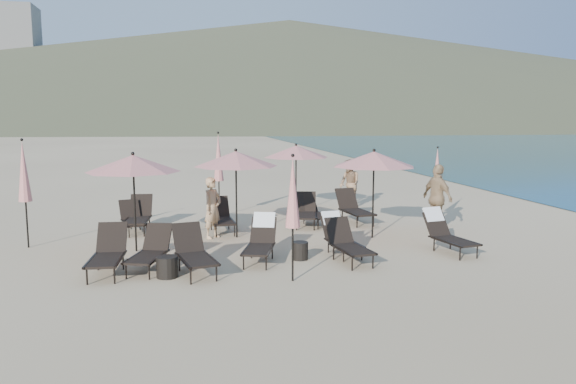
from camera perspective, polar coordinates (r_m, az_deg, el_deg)
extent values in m
plane|color=#D6BA8C|center=(13.15, 3.89, -6.79)|extent=(800.00, 800.00, 0.00)
cone|color=brown|center=(319.55, 0.17, 12.21)|extent=(690.00, 690.00, 55.00)
cone|color=brown|center=(393.32, 18.41, 9.32)|extent=(280.00, 280.00, 32.00)
cube|color=beige|center=(266.57, -26.31, 11.52)|extent=(22.00, 18.00, 48.00)
cube|color=beige|center=(325.33, -18.95, 10.22)|extent=(18.00, 16.00, 38.00)
cube|color=black|center=(12.29, -14.25, -6.48)|extent=(0.90, 1.25, 0.05)
cube|color=black|center=(12.92, -13.10, -4.48)|extent=(0.69, 0.59, 0.58)
cylinder|color=black|center=(12.00, -16.13, -7.74)|extent=(0.03, 0.03, 0.32)
cylinder|color=black|center=(12.87, -14.46, -6.62)|extent=(0.03, 0.03, 0.32)
cylinder|color=black|center=(11.82, -13.92, -7.89)|extent=(0.03, 0.03, 0.32)
cylinder|color=black|center=(12.70, -12.38, -6.74)|extent=(0.03, 0.03, 0.32)
cube|color=black|center=(12.43, -15.40, -6.31)|extent=(0.43, 1.22, 0.04)
cube|color=black|center=(12.23, -12.93, -6.46)|extent=(0.43, 1.22, 0.04)
cube|color=black|center=(11.81, -9.20, -6.81)|extent=(0.86, 1.31, 0.05)
cube|color=black|center=(12.51, -10.14, -4.60)|extent=(0.71, 0.58, 0.62)
cylinder|color=black|center=(11.32, -9.86, -8.41)|extent=(0.04, 0.04, 0.34)
cylinder|color=black|center=(12.30, -10.99, -7.13)|extent=(0.04, 0.04, 0.34)
cylinder|color=black|center=(11.45, -7.28, -8.18)|extent=(0.04, 0.04, 0.34)
cylinder|color=black|center=(12.42, -8.61, -6.93)|extent=(0.04, 0.04, 0.34)
cube|color=black|center=(11.79, -10.70, -6.82)|extent=(0.32, 1.34, 0.04)
cube|color=black|center=(11.92, -7.84, -6.58)|extent=(0.32, 1.34, 0.04)
cube|color=black|center=(12.60, -3.04, -5.87)|extent=(0.90, 1.26, 0.05)
cube|color=black|center=(13.28, -2.52, -3.92)|extent=(0.69, 0.59, 0.59)
cylinder|color=black|center=(12.23, -4.54, -7.14)|extent=(0.03, 0.03, 0.32)
cylinder|color=black|center=(13.16, -3.75, -6.05)|extent=(0.03, 0.03, 0.32)
cylinder|color=black|center=(12.15, -2.24, -7.22)|extent=(0.03, 0.03, 0.32)
cylinder|color=black|center=(13.09, -1.61, -6.11)|extent=(0.03, 0.03, 0.32)
cube|color=black|center=(12.69, -4.28, -5.74)|extent=(0.42, 1.23, 0.04)
cube|color=black|center=(12.60, -1.72, -5.82)|extent=(0.42, 1.23, 0.04)
cube|color=white|center=(13.37, -2.44, -2.86)|extent=(0.57, 0.41, 0.35)
cube|color=black|center=(12.67, 6.63, -5.83)|extent=(0.74, 1.22, 0.05)
cube|color=black|center=(13.29, 5.20, -3.92)|extent=(0.65, 0.51, 0.59)
cylinder|color=black|center=(12.19, 6.54, -7.21)|extent=(0.03, 0.03, 0.32)
cylinder|color=black|center=(13.05, 4.66, -6.17)|extent=(0.03, 0.03, 0.32)
cylinder|color=black|center=(12.41, 8.62, -6.98)|extent=(0.03, 0.03, 0.32)
cylinder|color=black|center=(13.26, 6.64, -5.98)|extent=(0.03, 0.03, 0.32)
cube|color=black|center=(12.59, 5.35, -5.85)|extent=(0.21, 1.28, 0.04)
cube|color=black|center=(12.83, 7.70, -5.63)|extent=(0.21, 1.28, 0.04)
cube|color=black|center=(13.33, 5.81, -5.25)|extent=(0.67, 1.12, 0.04)
cube|color=black|center=(13.91, 4.63, -3.58)|extent=(0.59, 0.46, 0.54)
cylinder|color=black|center=(12.88, 5.66, -6.43)|extent=(0.03, 0.03, 0.30)
cylinder|color=black|center=(13.69, 4.12, -5.55)|extent=(0.03, 0.03, 0.30)
cylinder|color=black|center=(13.07, 7.51, -6.25)|extent=(0.03, 0.03, 0.30)
cylinder|color=black|center=(13.87, 5.88, -5.40)|extent=(0.03, 0.03, 0.30)
cube|color=black|center=(13.26, 4.68, -5.26)|extent=(0.18, 1.18, 0.04)
cube|color=black|center=(13.47, 6.76, -5.08)|extent=(0.18, 1.18, 0.04)
cube|color=white|center=(13.98, 4.44, -2.65)|extent=(0.50, 0.30, 0.33)
cube|color=black|center=(13.99, 16.67, -4.82)|extent=(0.78, 1.22, 0.05)
cube|color=black|center=(14.52, 14.85, -3.17)|extent=(0.65, 0.53, 0.58)
cylinder|color=black|center=(13.52, 17.08, -6.01)|extent=(0.03, 0.03, 0.32)
cylinder|color=black|center=(14.27, 14.62, -5.20)|extent=(0.03, 0.03, 0.32)
cylinder|color=black|center=(13.83, 18.67, -5.77)|extent=(0.03, 0.03, 0.32)
cylinder|color=black|center=(14.56, 16.18, -4.99)|extent=(0.03, 0.03, 0.32)
cube|color=black|center=(13.85, 15.63, -4.86)|extent=(0.27, 1.26, 0.04)
cube|color=black|center=(14.20, 17.45, -4.63)|extent=(0.27, 1.26, 0.04)
cube|color=white|center=(14.59, 14.56, -2.22)|extent=(0.55, 0.36, 0.35)
cube|color=black|center=(16.33, -15.33, -3.03)|extent=(0.80, 1.18, 0.04)
cube|color=black|center=(16.98, -15.79, -1.73)|extent=(0.64, 0.53, 0.56)
cylinder|color=black|center=(15.88, -15.85, -3.95)|extent=(0.03, 0.03, 0.31)
cylinder|color=black|center=(16.78, -16.38, -3.35)|extent=(0.03, 0.03, 0.31)
cylinder|color=black|center=(15.96, -14.19, -3.83)|extent=(0.03, 0.03, 0.31)
cylinder|color=black|center=(16.86, -14.81, -3.24)|extent=(0.03, 0.03, 0.31)
cube|color=black|center=(16.32, -16.29, -3.04)|extent=(0.33, 1.18, 0.04)
cube|color=black|center=(16.42, -14.43, -2.91)|extent=(0.33, 1.18, 0.04)
cube|color=black|center=(16.43, -15.09, -2.81)|extent=(0.75, 1.28, 0.05)
cube|color=black|center=(17.18, -14.70, -1.31)|extent=(0.67, 0.52, 0.63)
cylinder|color=black|center=(16.02, -16.30, -3.79)|extent=(0.04, 0.04, 0.35)
cylinder|color=black|center=(17.03, -15.67, -3.08)|extent=(0.04, 0.04, 0.35)
cylinder|color=black|center=(15.93, -14.42, -3.79)|extent=(0.04, 0.04, 0.35)
cylinder|color=black|center=(16.95, -13.90, -3.07)|extent=(0.04, 0.04, 0.35)
cube|color=black|center=(16.53, -16.12, -2.74)|extent=(0.17, 1.38, 0.04)
cube|color=black|center=(16.43, -14.01, -2.73)|extent=(0.17, 1.38, 0.04)
cube|color=black|center=(15.91, -6.66, -2.99)|extent=(0.68, 1.21, 0.05)
cube|color=black|center=(16.63, -7.08, -1.51)|extent=(0.63, 0.48, 0.60)
cylinder|color=black|center=(15.43, -7.32, -4.00)|extent=(0.04, 0.04, 0.33)
cylinder|color=black|center=(16.41, -7.80, -3.30)|extent=(0.04, 0.04, 0.33)
cylinder|color=black|center=(15.51, -5.45, -3.91)|extent=(0.04, 0.04, 0.33)
cylinder|color=black|center=(16.48, -6.05, -3.22)|extent=(0.04, 0.04, 0.33)
cube|color=black|center=(15.91, -7.73, -2.96)|extent=(0.13, 1.32, 0.04)
cube|color=black|center=(16.00, -5.65, -2.87)|extent=(0.13, 1.32, 0.04)
cube|color=black|center=(16.70, 1.80, -2.41)|extent=(0.87, 1.29, 0.05)
cube|color=black|center=(17.44, 1.84, -1.01)|extent=(0.70, 0.58, 0.61)
cylinder|color=black|center=(16.26, 0.87, -3.33)|extent=(0.04, 0.04, 0.33)
cylinder|color=black|center=(17.25, 0.97, -2.67)|extent=(0.04, 0.04, 0.33)
cylinder|color=black|center=(16.25, 2.67, -3.34)|extent=(0.04, 0.04, 0.33)
cylinder|color=black|center=(17.24, 2.67, -2.68)|extent=(0.04, 0.04, 0.33)
cube|color=black|center=(16.75, 0.79, -2.34)|extent=(0.36, 1.30, 0.04)
cube|color=black|center=(16.75, 2.81, -2.35)|extent=(0.36, 1.30, 0.04)
cube|color=black|center=(16.85, 3.08, -2.40)|extent=(0.80, 1.20, 0.05)
cube|color=black|center=(17.46, 1.97, -1.14)|extent=(0.65, 0.53, 0.57)
cylinder|color=black|center=(16.38, 3.07, -3.29)|extent=(0.03, 0.03, 0.31)
cylinder|color=black|center=(17.21, 1.62, -2.74)|extent=(0.03, 0.03, 0.31)
cylinder|color=black|center=(16.60, 4.54, -3.16)|extent=(0.03, 0.03, 0.31)
cylinder|color=black|center=(17.42, 3.04, -2.62)|extent=(0.03, 0.03, 0.31)
cube|color=black|center=(16.77, 2.17, -2.42)|extent=(0.31, 1.22, 0.04)
cube|color=black|center=(17.02, 3.83, -2.28)|extent=(0.31, 1.22, 0.04)
cube|color=black|center=(17.25, 7.11, -2.07)|extent=(0.79, 1.32, 0.05)
cube|color=black|center=(17.95, 5.97, -0.68)|extent=(0.70, 0.55, 0.64)
cylinder|color=black|center=(16.71, 7.03, -3.05)|extent=(0.04, 0.04, 0.35)
cylinder|color=black|center=(17.66, 5.54, -2.43)|extent=(0.04, 0.04, 0.35)
cylinder|color=black|center=(16.94, 8.68, -2.93)|extent=(0.04, 0.04, 0.35)
cylinder|color=black|center=(17.88, 7.12, -2.33)|extent=(0.04, 0.04, 0.35)
cube|color=black|center=(17.16, 6.10, -2.07)|extent=(0.22, 1.39, 0.04)
cube|color=black|center=(17.43, 7.96, -1.95)|extent=(0.22, 1.39, 0.04)
cube|color=black|center=(12.20, -18.07, -6.61)|extent=(0.71, 1.26, 0.05)
cube|color=black|center=(12.92, -17.45, -4.43)|extent=(0.66, 0.50, 0.63)
cylinder|color=black|center=(11.83, -19.75, -8.06)|extent=(0.04, 0.04, 0.34)
cylinder|color=black|center=(12.81, -18.75, -6.80)|extent=(0.04, 0.04, 0.34)
cylinder|color=black|center=(11.72, -17.22, -8.09)|extent=(0.04, 0.04, 0.34)
cylinder|color=black|center=(12.71, -16.41, -6.81)|extent=(0.04, 0.04, 0.34)
cube|color=black|center=(12.31, -19.42, -6.50)|extent=(0.14, 1.37, 0.04)
cube|color=black|center=(12.19, -16.61, -6.51)|extent=(0.14, 1.37, 0.04)
cylinder|color=black|center=(14.11, -15.31, -1.34)|extent=(0.05, 0.05, 2.27)
cone|color=#DC867C|center=(13.99, -15.46, 2.81)|extent=(2.27, 2.27, 0.41)
sphere|color=black|center=(13.97, -15.49, 3.78)|extent=(0.09, 0.09, 0.09)
cylinder|color=black|center=(15.22, -5.27, -0.46)|extent=(0.05, 0.05, 2.26)
cone|color=#DC867C|center=(15.10, -5.32, 3.38)|extent=(2.26, 2.26, 0.41)
sphere|color=black|center=(15.09, -5.33, 4.27)|extent=(0.09, 0.09, 0.09)
cylinder|color=black|center=(15.29, 8.64, -0.48)|extent=(0.05, 0.05, 2.25)
cone|color=#DC867C|center=(15.18, 8.72, 3.33)|extent=(2.25, 2.25, 0.41)
sphere|color=black|center=(15.16, 8.74, 4.22)|extent=(0.09, 0.09, 0.09)
cylinder|color=black|center=(18.92, 0.82, 1.12)|extent=(0.05, 0.05, 2.20)
cone|color=#DC867C|center=(18.83, 0.82, 4.14)|extent=(2.20, 2.20, 0.40)
sphere|color=black|center=(18.81, 0.82, 4.84)|extent=(0.08, 0.08, 0.08)
cylinder|color=black|center=(11.30, 0.48, -6.34)|extent=(0.04, 0.04, 1.10)
cone|color=#DC867C|center=(11.05, 0.48, -0.04)|extent=(0.30, 0.30, 1.40)
sphere|color=black|center=(10.98, 0.49, 3.74)|extent=(0.07, 0.07, 0.07)
cylinder|color=black|center=(17.92, 14.77, -1.43)|extent=(0.04, 0.04, 1.01)
cone|color=#DC867C|center=(17.78, 14.90, 2.24)|extent=(0.28, 0.28, 1.29)
sphere|color=black|center=(17.73, 14.97, 4.41)|extent=(0.06, 0.06, 0.06)
cylinder|color=black|center=(15.53, -24.97, -3.01)|extent=(0.04, 0.04, 1.18)
cone|color=#DC867C|center=(15.35, -25.26, 1.91)|extent=(0.32, 0.32, 1.50)
sphere|color=black|center=(15.30, -25.44, 4.82)|extent=(0.08, 0.08, 0.08)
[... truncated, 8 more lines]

